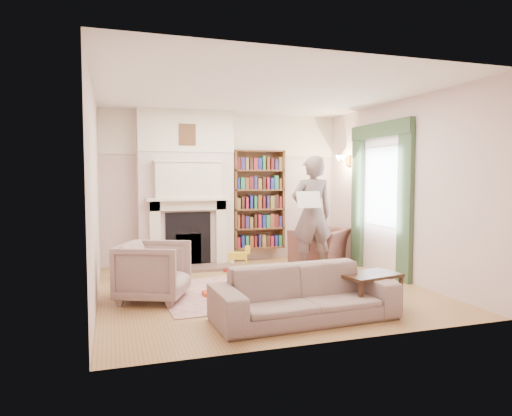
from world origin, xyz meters
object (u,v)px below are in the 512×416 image
object	(u,v)px
armchair_left	(154,271)
sofa	(304,294)
coffee_table	(370,292)
bookcase	(259,200)
armchair_reading	(320,246)
paraffin_heater	(135,261)
rocking_horse	(238,259)
man_reading	(312,214)

from	to	relation	value
armchair_left	sofa	xyz separation A→B (m)	(1.54, -1.35, -0.08)
coffee_table	sofa	bearing A→B (deg)	174.62
bookcase	armchair_reading	bearing A→B (deg)	-37.08
armchair_reading	paraffin_heater	world-z (taller)	armchair_reading
rocking_horse	armchair_reading	bearing A→B (deg)	19.47
armchair_reading	sofa	bearing A→B (deg)	18.69
sofa	rocking_horse	size ratio (longest dim) A/B	4.17
armchair_reading	rocking_horse	world-z (taller)	armchair_reading
sofa	paraffin_heater	size ratio (longest dim) A/B	3.75
coffee_table	paraffin_heater	world-z (taller)	paraffin_heater
man_reading	rocking_horse	world-z (taller)	man_reading
sofa	paraffin_heater	bearing A→B (deg)	119.21
sofa	coffee_table	distance (m)	0.91
bookcase	armchair_left	world-z (taller)	bookcase
sofa	rocking_horse	distance (m)	2.79
bookcase	sofa	world-z (taller)	bookcase
paraffin_heater	rocking_horse	size ratio (longest dim) A/B	1.11
bookcase	coffee_table	size ratio (longest dim) A/B	2.64
man_reading	coffee_table	bearing A→B (deg)	85.90
bookcase	man_reading	bearing A→B (deg)	-68.99
coffee_table	armchair_reading	bearing A→B (deg)	64.00
armchair_left	man_reading	size ratio (longest dim) A/B	0.43
bookcase	paraffin_heater	distance (m)	2.68
armchair_left	rocking_horse	world-z (taller)	armchair_left
sofa	coffee_table	xyz separation A→B (m)	(0.91, 0.11, -0.08)
paraffin_heater	bookcase	bearing A→B (deg)	21.35
man_reading	coffee_table	distance (m)	2.36
armchair_left	coffee_table	bearing A→B (deg)	-94.03
bookcase	sofa	xyz separation A→B (m)	(-0.65, -3.66, -0.87)
armchair_reading	sofa	distance (m)	3.34
armchair_reading	bookcase	bearing A→B (deg)	-79.65
man_reading	paraffin_heater	bearing A→B (deg)	-5.70
paraffin_heater	coffee_table	bearing A→B (deg)	-45.23
coffee_table	paraffin_heater	distance (m)	3.70
man_reading	rocking_horse	size ratio (longest dim) A/B	3.97
coffee_table	paraffin_heater	size ratio (longest dim) A/B	1.27
bookcase	man_reading	size ratio (longest dim) A/B	0.94
coffee_table	rocking_horse	xyz separation A→B (m)	(-0.92, 2.68, -0.01)
man_reading	rocking_horse	distance (m)	1.47
armchair_reading	coffee_table	bearing A→B (deg)	33.48
sofa	armchair_reading	bearing A→B (deg)	58.56
rocking_horse	sofa	bearing A→B (deg)	-75.35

